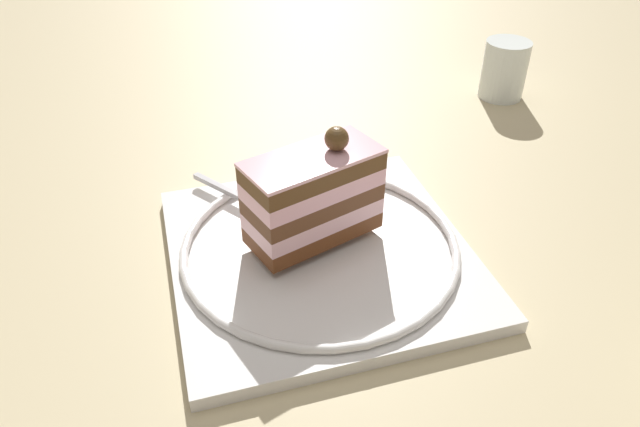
% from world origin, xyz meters
% --- Properties ---
extents(ground_plane, '(2.40, 2.40, 0.00)m').
position_xyz_m(ground_plane, '(0.00, 0.00, 0.00)').
color(ground_plane, tan).
extents(dessert_plate, '(0.28, 0.28, 0.02)m').
position_xyz_m(dessert_plate, '(0.01, 0.02, 0.01)').
color(dessert_plate, white).
rests_on(dessert_plate, ground_plane).
extents(cake_slice, '(0.13, 0.10, 0.10)m').
position_xyz_m(cake_slice, '(0.01, 0.01, 0.06)').
color(cake_slice, brown).
rests_on(cake_slice, dessert_plate).
extents(fork, '(0.08, 0.09, 0.00)m').
position_xyz_m(fork, '(0.07, -0.06, 0.02)').
color(fork, silver).
rests_on(fork, dessert_plate).
extents(drink_glass_far, '(0.06, 0.06, 0.07)m').
position_xyz_m(drink_glass_far, '(-0.28, -0.27, 0.04)').
color(drink_glass_far, white).
rests_on(drink_glass_far, ground_plane).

